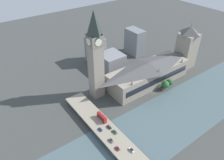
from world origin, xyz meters
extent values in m
plane|color=#424442|center=(0.00, 0.00, 0.00)|extent=(600.00, 600.00, 0.00)
cube|color=#4C6066|center=(-33.29, 0.00, 0.15)|extent=(54.59, 360.00, 0.30)
cube|color=gray|center=(17.35, -8.00, 9.34)|extent=(28.69, 89.45, 18.67)
cube|color=black|center=(2.85, -8.00, 10.27)|extent=(0.40, 82.29, 5.60)
pyramid|color=#4C4C4C|center=(17.35, -8.00, 21.32)|extent=(28.12, 87.66, 5.28)
cone|color=gray|center=(4.00, -41.99, 21.17)|extent=(2.20, 2.20, 5.00)
cone|color=gray|center=(4.00, -8.00, 21.17)|extent=(2.20, 2.20, 5.00)
cone|color=gray|center=(4.00, 25.99, 21.17)|extent=(2.20, 2.20, 5.00)
cube|color=gray|center=(30.61, 46.13, 30.96)|extent=(10.81, 10.81, 61.91)
cube|color=gray|center=(30.61, 46.13, 57.05)|extent=(11.46, 11.46, 9.73)
cylinder|color=black|center=(25.03, 46.13, 57.05)|extent=(0.50, 6.98, 6.98)
cylinder|color=silver|center=(24.92, 46.13, 57.05)|extent=(0.62, 6.46, 6.46)
cylinder|color=black|center=(36.19, 46.13, 57.05)|extent=(0.50, 6.98, 6.98)
cylinder|color=silver|center=(36.30, 46.13, 57.05)|extent=(0.62, 6.46, 6.46)
cylinder|color=black|center=(30.61, 40.55, 57.05)|extent=(6.98, 0.50, 6.98)
cylinder|color=silver|center=(30.61, 40.44, 57.05)|extent=(6.46, 0.62, 6.46)
cylinder|color=black|center=(30.61, 51.71, 57.05)|extent=(6.98, 0.50, 6.98)
cylinder|color=silver|center=(30.61, 51.82, 57.05)|extent=(6.46, 0.62, 6.46)
pyramid|color=#2D3833|center=(30.61, 46.13, 71.91)|extent=(11.02, 11.02, 20.00)
cube|color=gray|center=(17.35, -65.88, 19.86)|extent=(18.31, 18.31, 39.72)
pyramid|color=#4C4C4C|center=(17.35, -65.88, 43.84)|extent=(18.31, 18.31, 8.24)
cylinder|color=#333338|center=(17.35, -65.88, 49.96)|extent=(0.30, 0.30, 4.00)
cube|color=gray|center=(-33.29, 67.92, 1.85)|extent=(3.00, 14.25, 3.70)
cube|color=gray|center=(16.12, 67.92, 1.85)|extent=(3.00, 14.25, 3.70)
cube|color=gray|center=(-33.29, 67.92, 4.30)|extent=(141.18, 16.76, 1.20)
cube|color=red|center=(-4.42, 64.27, 6.36)|extent=(11.07, 2.49, 2.01)
cube|color=black|center=(-4.42, 64.27, 6.76)|extent=(9.96, 2.55, 0.88)
cube|color=red|center=(-4.42, 64.27, 8.54)|extent=(10.85, 2.49, 2.36)
cube|color=black|center=(-4.42, 64.27, 8.66)|extent=(9.96, 2.55, 1.13)
cube|color=maroon|center=(-4.42, 64.27, 9.80)|extent=(10.74, 2.37, 0.16)
cylinder|color=black|center=(0.21, 63.13, 5.47)|extent=(1.13, 0.28, 1.13)
cylinder|color=black|center=(0.21, 65.41, 5.47)|extent=(1.13, 0.28, 1.13)
cylinder|color=black|center=(-8.93, 63.13, 5.47)|extent=(1.13, 0.28, 1.13)
cylinder|color=black|center=(-8.93, 65.41, 5.47)|extent=(1.13, 0.28, 1.13)
cube|color=maroon|center=(-34.79, 71.79, 5.41)|extent=(3.98, 1.89, 0.56)
cube|color=black|center=(-34.91, 71.79, 5.96)|extent=(2.07, 1.70, 0.54)
cylinder|color=black|center=(-33.24, 70.93, 5.22)|extent=(0.63, 0.22, 0.63)
cylinder|color=black|center=(-33.24, 72.64, 5.22)|extent=(0.63, 0.22, 0.63)
cylinder|color=black|center=(-36.33, 70.93, 5.22)|extent=(0.63, 0.22, 0.63)
cylinder|color=black|center=(-36.33, 72.64, 5.22)|extent=(0.63, 0.22, 0.63)
cube|color=black|center=(-14.98, 64.71, 5.48)|extent=(4.35, 1.81, 0.71)
cube|color=black|center=(-15.11, 64.71, 6.06)|extent=(2.26, 1.63, 0.45)
cylinder|color=black|center=(-13.25, 63.90, 5.22)|extent=(0.64, 0.22, 0.64)
cylinder|color=black|center=(-13.25, 65.53, 5.22)|extent=(0.64, 0.22, 0.64)
cylinder|color=black|center=(-16.71, 63.90, 5.22)|extent=(0.64, 0.22, 0.64)
cylinder|color=black|center=(-16.71, 65.53, 5.22)|extent=(0.64, 0.22, 0.64)
cube|color=navy|center=(-12.89, 71.61, 5.43)|extent=(4.05, 1.80, 0.58)
cube|color=black|center=(-13.01, 71.61, 5.93)|extent=(2.11, 1.62, 0.44)
cylinder|color=black|center=(-11.32, 70.80, 5.23)|extent=(0.67, 0.22, 0.67)
cylinder|color=black|center=(-11.32, 72.42, 5.23)|extent=(0.67, 0.22, 0.67)
cylinder|color=black|center=(-14.45, 70.80, 5.23)|extent=(0.67, 0.22, 0.67)
cylinder|color=black|center=(-14.45, 72.42, 5.23)|extent=(0.67, 0.22, 0.67)
cube|color=silver|center=(-41.63, 64.68, 5.48)|extent=(4.65, 1.89, 0.72)
cube|color=black|center=(-41.77, 64.68, 6.09)|extent=(2.42, 1.70, 0.50)
cylinder|color=black|center=(-39.73, 63.83, 5.20)|extent=(0.61, 0.22, 0.61)
cylinder|color=black|center=(-39.73, 65.54, 5.20)|extent=(0.61, 0.22, 0.61)
cylinder|color=black|center=(-43.53, 63.83, 5.20)|extent=(0.61, 0.22, 0.61)
cylinder|color=black|center=(-43.53, 65.54, 5.20)|extent=(0.61, 0.22, 0.61)
cube|color=#2D5638|center=(-21.43, 64.27, 5.46)|extent=(4.74, 1.88, 0.61)
cube|color=black|center=(-21.57, 64.27, 5.98)|extent=(2.46, 1.69, 0.43)
cylinder|color=black|center=(-19.56, 63.42, 5.25)|extent=(0.71, 0.22, 0.71)
cylinder|color=black|center=(-19.56, 65.11, 5.25)|extent=(0.71, 0.22, 0.71)
cylinder|color=black|center=(-23.30, 63.42, 5.25)|extent=(0.71, 0.22, 0.71)
cylinder|color=black|center=(-23.30, 65.11, 5.25)|extent=(0.71, 0.22, 0.71)
cube|color=slate|center=(-26.45, 71.22, 5.51)|extent=(4.51, 1.87, 0.71)
cube|color=black|center=(-26.59, 71.22, 6.13)|extent=(2.35, 1.68, 0.54)
cylinder|color=black|center=(-24.69, 70.37, 5.25)|extent=(0.70, 0.22, 0.70)
cylinder|color=black|center=(-24.69, 72.06, 5.25)|extent=(0.70, 0.22, 0.70)
cylinder|color=black|center=(-28.22, 70.37, 5.25)|extent=(0.70, 0.22, 0.70)
cylinder|color=black|center=(-28.22, 72.06, 5.25)|extent=(0.70, 0.22, 0.70)
cube|color=gray|center=(62.11, 6.49, 9.26)|extent=(25.67, 24.72, 18.53)
cube|color=slate|center=(86.27, 11.62, 15.42)|extent=(21.47, 16.98, 30.83)
cube|color=slate|center=(75.46, -39.81, 16.08)|extent=(24.13, 14.46, 32.17)
cylinder|color=brown|center=(-1.16, -20.33, 1.14)|extent=(0.70, 0.70, 2.28)
sphere|color=#1E4C23|center=(-1.16, -20.33, 4.96)|extent=(6.31, 6.31, 6.31)
cylinder|color=brown|center=(-2.19, -12.99, 1.50)|extent=(0.70, 0.70, 3.01)
sphere|color=#2D6633|center=(-2.19, -12.99, 6.18)|extent=(7.46, 7.46, 7.46)
camera|label=1|loc=(-112.34, 133.39, 131.03)|focal=35.00mm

